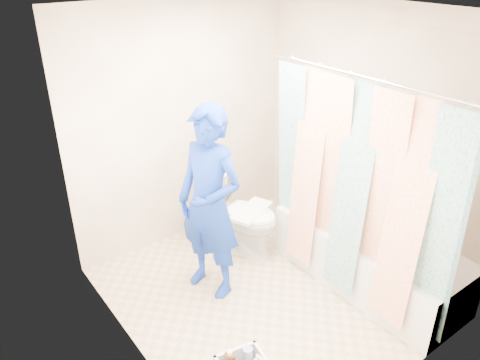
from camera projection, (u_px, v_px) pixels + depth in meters
floor at (265, 292)px, 4.19m from camera, size 2.60×2.60×0.00m
ceiling at (274, 10)px, 3.12m from camera, size 2.40×2.60×0.02m
wall_back at (184, 126)px, 4.58m from camera, size 2.40×0.02×2.40m
wall_front at (412, 249)px, 2.72m from camera, size 2.40×0.02×2.40m
wall_left at (126, 220)px, 3.01m from camera, size 0.02×2.60×2.40m
wall_right at (369, 138)px, 4.30m from camera, size 0.02×2.60×2.40m
bathtub at (368, 257)px, 4.22m from camera, size 0.70×1.75×0.50m
curtain_rod at (367, 78)px, 3.29m from camera, size 0.02×1.90×0.02m
shower_curtain at (353, 194)px, 3.71m from camera, size 0.06×1.75×1.80m
toilet at (240, 214)px, 4.63m from camera, size 0.71×0.90×0.81m
tank_lid at (252, 211)px, 4.54m from camera, size 0.54×0.38×0.04m
tank_internals at (219, 175)px, 4.52m from camera, size 0.19×0.10×0.26m
plumber at (210, 204)px, 3.89m from camera, size 0.58×0.72×1.71m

